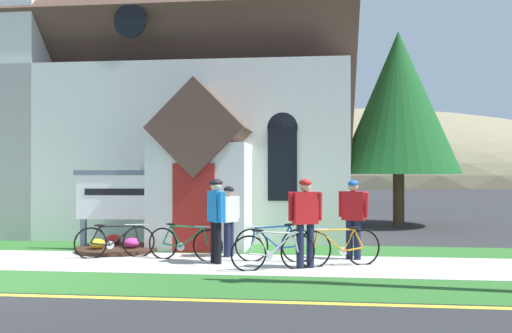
{
  "coord_description": "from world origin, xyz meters",
  "views": [
    {
      "loc": [
        5.54,
        -9.28,
        1.92
      ],
      "look_at": [
        4.03,
        4.07,
        2.03
      ],
      "focal_mm": 38.77,
      "sensor_mm": 36.0,
      "label": 1
    }
  ],
  "objects_px": {
    "cyclist_in_green_jersey": "(229,216)",
    "roadside_conifer": "(398,103)",
    "bicycle_yellow": "(185,243)",
    "bicycle_orange": "(275,244)",
    "cyclist_in_red_jersey": "(305,215)",
    "church_sign": "(120,197)",
    "cyclist_in_blue_jersey": "(216,213)",
    "bicycle_black": "(115,241)",
    "cyclist_in_white_jersey": "(353,213)",
    "bicycle_silver": "(339,247)",
    "bicycle_red": "(273,251)"
  },
  "relations": [
    {
      "from": "cyclist_in_green_jersey",
      "to": "bicycle_black",
      "type": "bearing_deg",
      "value": -170.46
    },
    {
      "from": "bicycle_red",
      "to": "bicycle_orange",
      "type": "bearing_deg",
      "value": 92.16
    },
    {
      "from": "cyclist_in_red_jersey",
      "to": "bicycle_orange",
      "type": "bearing_deg",
      "value": 133.07
    },
    {
      "from": "cyclist_in_red_jersey",
      "to": "roadside_conifer",
      "type": "distance_m",
      "value": 10.04
    },
    {
      "from": "bicycle_yellow",
      "to": "cyclist_in_white_jersey",
      "type": "relative_size",
      "value": 1.01
    },
    {
      "from": "bicycle_yellow",
      "to": "bicycle_orange",
      "type": "xyz_separation_m",
      "value": [
        1.96,
        -0.02,
        0.01
      ]
    },
    {
      "from": "bicycle_black",
      "to": "bicycle_yellow",
      "type": "relative_size",
      "value": 0.94
    },
    {
      "from": "cyclist_in_blue_jersey",
      "to": "roadside_conifer",
      "type": "xyz_separation_m",
      "value": [
        4.93,
        8.62,
        3.3
      ]
    },
    {
      "from": "bicycle_black",
      "to": "bicycle_orange",
      "type": "xyz_separation_m",
      "value": [
        3.57,
        -0.13,
        0.01
      ]
    },
    {
      "from": "bicycle_red",
      "to": "church_sign",
      "type": "bearing_deg",
      "value": 149.59
    },
    {
      "from": "bicycle_black",
      "to": "bicycle_silver",
      "type": "xyz_separation_m",
      "value": [
        4.89,
        -0.53,
        0.02
      ]
    },
    {
      "from": "cyclist_in_red_jersey",
      "to": "cyclist_in_green_jersey",
      "type": "distance_m",
      "value": 2.14
    },
    {
      "from": "church_sign",
      "to": "bicycle_silver",
      "type": "bearing_deg",
      "value": -18.25
    },
    {
      "from": "bicycle_red",
      "to": "bicycle_silver",
      "type": "relative_size",
      "value": 0.94
    },
    {
      "from": "roadside_conifer",
      "to": "church_sign",
      "type": "bearing_deg",
      "value": -137.49
    },
    {
      "from": "bicycle_black",
      "to": "cyclist_in_blue_jersey",
      "type": "distance_m",
      "value": 2.51
    },
    {
      "from": "church_sign",
      "to": "cyclist_in_red_jersey",
      "type": "xyz_separation_m",
      "value": [
        4.52,
        -2.01,
        -0.24
      ]
    },
    {
      "from": "cyclist_in_blue_jersey",
      "to": "roadside_conifer",
      "type": "height_order",
      "value": "roadside_conifer"
    },
    {
      "from": "church_sign",
      "to": "cyclist_in_white_jersey",
      "type": "height_order",
      "value": "church_sign"
    },
    {
      "from": "cyclist_in_green_jersey",
      "to": "bicycle_yellow",
      "type": "bearing_deg",
      "value": -148.76
    },
    {
      "from": "bicycle_black",
      "to": "cyclist_in_red_jersey",
      "type": "distance_m",
      "value": 4.36
    },
    {
      "from": "bicycle_orange",
      "to": "cyclist_in_red_jersey",
      "type": "xyz_separation_m",
      "value": [
        0.65,
        -0.7,
        0.67
      ]
    },
    {
      "from": "bicycle_orange",
      "to": "bicycle_red",
      "type": "bearing_deg",
      "value": -87.84
    },
    {
      "from": "bicycle_silver",
      "to": "roadside_conifer",
      "type": "bearing_deg",
      "value": 74.51
    },
    {
      "from": "bicycle_yellow",
      "to": "cyclist_in_blue_jersey",
      "type": "height_order",
      "value": "cyclist_in_blue_jersey"
    },
    {
      "from": "church_sign",
      "to": "bicycle_yellow",
      "type": "height_order",
      "value": "church_sign"
    },
    {
      "from": "bicycle_black",
      "to": "bicycle_orange",
      "type": "distance_m",
      "value": 3.57
    },
    {
      "from": "church_sign",
      "to": "bicycle_black",
      "type": "height_order",
      "value": "church_sign"
    },
    {
      "from": "cyclist_in_white_jersey",
      "to": "bicycle_orange",
      "type": "bearing_deg",
      "value": -163.58
    },
    {
      "from": "bicycle_orange",
      "to": "cyclist_in_white_jersey",
      "type": "xyz_separation_m",
      "value": [
        1.66,
        0.49,
        0.64
      ]
    },
    {
      "from": "cyclist_in_blue_jersey",
      "to": "cyclist_in_red_jersey",
      "type": "bearing_deg",
      "value": -10.64
    },
    {
      "from": "bicycle_red",
      "to": "cyclist_in_white_jersey",
      "type": "relative_size",
      "value": 0.93
    },
    {
      "from": "bicycle_yellow",
      "to": "bicycle_black",
      "type": "bearing_deg",
      "value": 175.99
    },
    {
      "from": "bicycle_black",
      "to": "cyclist_in_white_jersey",
      "type": "bearing_deg",
      "value": 3.9
    },
    {
      "from": "bicycle_orange",
      "to": "bicycle_yellow",
      "type": "bearing_deg",
      "value": 179.41
    },
    {
      "from": "church_sign",
      "to": "cyclist_in_green_jersey",
      "type": "relative_size",
      "value": 1.46
    },
    {
      "from": "church_sign",
      "to": "cyclist_in_blue_jersey",
      "type": "xyz_separation_m",
      "value": [
        2.67,
        -1.66,
        -0.25
      ]
    },
    {
      "from": "cyclist_in_blue_jersey",
      "to": "cyclist_in_red_jersey",
      "type": "height_order",
      "value": "cyclist_in_red_jersey"
    },
    {
      "from": "bicycle_yellow",
      "to": "cyclist_in_green_jersey",
      "type": "bearing_deg",
      "value": 31.24
    },
    {
      "from": "bicycle_yellow",
      "to": "cyclist_in_green_jersey",
      "type": "relative_size",
      "value": 1.1
    },
    {
      "from": "bicycle_black",
      "to": "bicycle_red",
      "type": "bearing_deg",
      "value": -17.2
    },
    {
      "from": "cyclist_in_green_jersey",
      "to": "roadside_conifer",
      "type": "height_order",
      "value": "roadside_conifer"
    },
    {
      "from": "bicycle_red",
      "to": "cyclist_in_blue_jersey",
      "type": "height_order",
      "value": "cyclist_in_blue_jersey"
    },
    {
      "from": "bicycle_silver",
      "to": "cyclist_in_green_jersey",
      "type": "height_order",
      "value": "cyclist_in_green_jersey"
    },
    {
      "from": "cyclist_in_white_jersey",
      "to": "cyclist_in_blue_jersey",
      "type": "bearing_deg",
      "value": -163.69
    },
    {
      "from": "bicycle_silver",
      "to": "cyclist_in_green_jersey",
      "type": "distance_m",
      "value": 2.64
    },
    {
      "from": "cyclist_in_green_jersey",
      "to": "roadside_conifer",
      "type": "distance_m",
      "value": 9.72
    },
    {
      "from": "bicycle_orange",
      "to": "cyclist_in_blue_jersey",
      "type": "relative_size",
      "value": 0.98
    },
    {
      "from": "cyclist_in_red_jersey",
      "to": "cyclist_in_green_jersey",
      "type": "relative_size",
      "value": 1.12
    },
    {
      "from": "bicycle_black",
      "to": "cyclist_in_white_jersey",
      "type": "xyz_separation_m",
      "value": [
        5.23,
        0.36,
        0.65
      ]
    }
  ]
}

